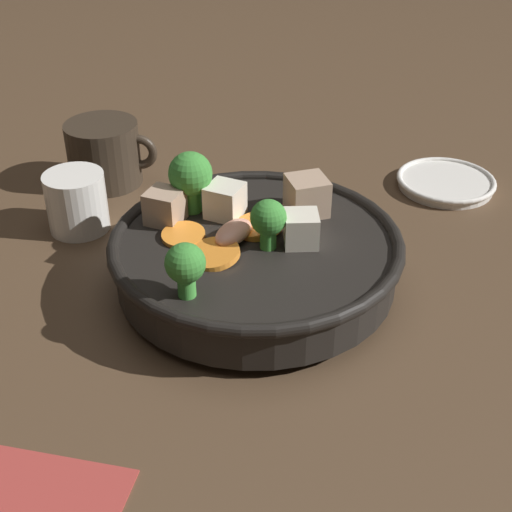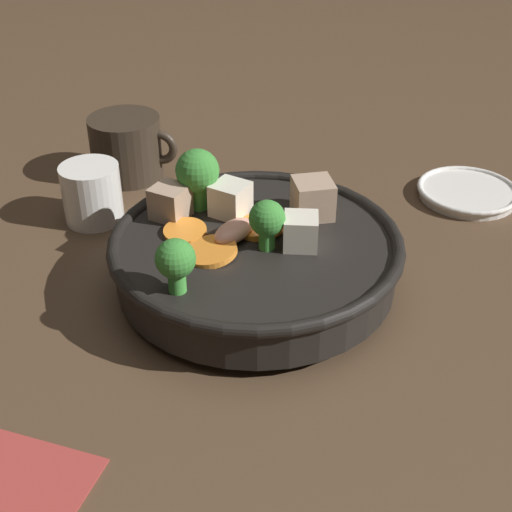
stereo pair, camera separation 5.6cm
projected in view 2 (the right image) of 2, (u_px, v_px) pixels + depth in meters
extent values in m
plane|color=#4C3826|center=(256.00, 286.00, 0.66)|extent=(3.00, 3.00, 0.00)
cylinder|color=black|center=(256.00, 282.00, 0.66)|extent=(0.14, 0.14, 0.01)
cylinder|color=black|center=(256.00, 260.00, 0.64)|extent=(0.25, 0.25, 0.04)
torus|color=black|center=(256.00, 241.00, 0.63)|extent=(0.26, 0.26, 0.01)
cylinder|color=brown|center=(256.00, 251.00, 0.64)|extent=(0.24, 0.24, 0.02)
cylinder|color=orange|center=(261.00, 226.00, 0.65)|extent=(0.05, 0.05, 0.01)
cylinder|color=orange|center=(186.00, 230.00, 0.64)|extent=(0.04, 0.04, 0.01)
cylinder|color=orange|center=(211.00, 252.00, 0.61)|extent=(0.06, 0.06, 0.01)
cylinder|color=green|center=(177.00, 281.00, 0.56)|extent=(0.01, 0.01, 0.02)
sphere|color=#388433|center=(175.00, 259.00, 0.55)|extent=(0.03, 0.03, 0.03)
cylinder|color=green|center=(267.00, 239.00, 0.62)|extent=(0.01, 0.01, 0.02)
sphere|color=#388433|center=(267.00, 218.00, 0.61)|extent=(0.03, 0.03, 0.03)
cylinder|color=green|center=(199.00, 196.00, 0.68)|extent=(0.02, 0.02, 0.02)
sphere|color=#388433|center=(197.00, 171.00, 0.66)|extent=(0.04, 0.04, 0.04)
cube|color=silver|center=(301.00, 232.00, 0.62)|extent=(0.03, 0.03, 0.03)
cube|color=tan|center=(170.00, 202.00, 0.66)|extent=(0.04, 0.04, 0.03)
cube|color=tan|center=(313.00, 198.00, 0.66)|extent=(0.05, 0.05, 0.04)
cube|color=silver|center=(230.00, 199.00, 0.66)|extent=(0.04, 0.04, 0.03)
ellipsoid|color=#EA9E84|center=(233.00, 233.00, 0.63)|extent=(0.04, 0.05, 0.02)
cylinder|color=white|center=(467.00, 194.00, 0.80)|extent=(0.11, 0.11, 0.01)
torus|color=white|center=(468.00, 190.00, 0.80)|extent=(0.11, 0.11, 0.01)
cylinder|color=white|center=(92.00, 193.00, 0.75)|extent=(0.06, 0.06, 0.06)
cylinder|color=brown|center=(90.00, 177.00, 0.74)|extent=(0.05, 0.05, 0.00)
cylinder|color=#33281E|center=(126.00, 147.00, 0.83)|extent=(0.08, 0.08, 0.07)
torus|color=#33281E|center=(160.00, 147.00, 0.82)|extent=(0.04, 0.01, 0.04)
cube|color=#A33833|center=(8.00, 482.00, 0.47)|extent=(0.12, 0.09, 0.00)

